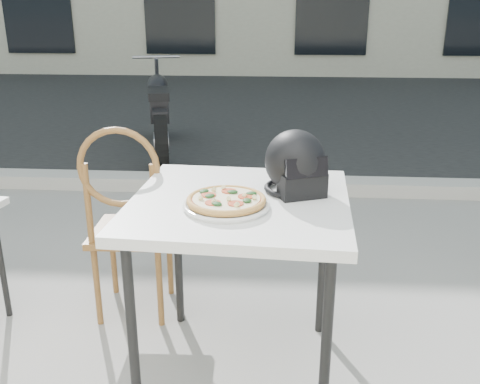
# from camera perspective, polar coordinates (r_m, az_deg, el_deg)

# --- Properties ---
(street_asphalt) EXTENTS (30.00, 8.00, 0.00)m
(street_asphalt) POSITION_cam_1_polar(r_m,az_deg,el_deg) (8.74, 0.33, 8.93)
(street_asphalt) COLOR black
(street_asphalt) RESTS_ON ground
(curb) EXTENTS (30.00, 0.25, 0.12)m
(curb) POSITION_cam_1_polar(r_m,az_deg,el_deg) (4.86, -2.83, 0.94)
(curb) COLOR #A4A099
(curb) RESTS_ON ground
(cafe_table_main) EXTENTS (0.94, 0.94, 0.84)m
(cafe_table_main) POSITION_cam_1_polar(r_m,az_deg,el_deg) (2.22, -0.04, -2.56)
(cafe_table_main) COLOR silver
(cafe_table_main) RESTS_ON ground
(plate) EXTENTS (0.45, 0.45, 0.02)m
(plate) POSITION_cam_1_polar(r_m,az_deg,el_deg) (2.10, -1.46, -1.44)
(plate) COLOR silver
(plate) RESTS_ON cafe_table_main
(pizza) EXTENTS (0.33, 0.33, 0.04)m
(pizza) POSITION_cam_1_polar(r_m,az_deg,el_deg) (2.09, -1.47, -0.83)
(pizza) COLOR #C08C46
(pizza) RESTS_ON plate
(helmet) EXTENTS (0.34, 0.34, 0.27)m
(helmet) POSITION_cam_1_polar(r_m,az_deg,el_deg) (2.26, 5.99, 2.87)
(helmet) COLOR black
(helmet) RESTS_ON cafe_table_main
(cafe_chair_main) EXTENTS (0.42, 0.42, 1.07)m
(cafe_chair_main) POSITION_cam_1_polar(r_m,az_deg,el_deg) (2.78, -11.94, -2.29)
(cafe_chair_main) COLOR brown
(cafe_chair_main) RESTS_ON ground
(motorcycle) EXTENTS (0.68, 2.05, 1.03)m
(motorcycle) POSITION_cam_1_polar(r_m,az_deg,el_deg) (6.01, -8.61, 8.25)
(motorcycle) COLOR black
(motorcycle) RESTS_ON street_asphalt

